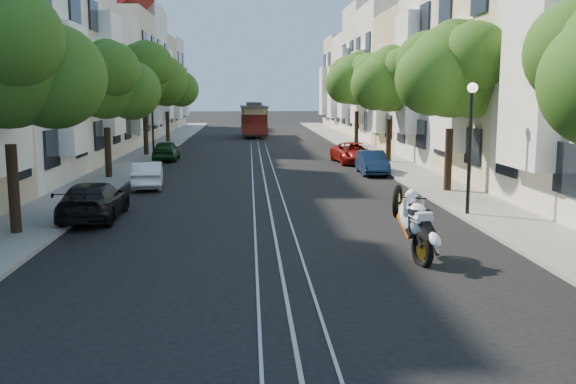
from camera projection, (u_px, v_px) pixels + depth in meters
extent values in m
plane|color=black|center=(259.00, 151.00, 43.96)|extent=(200.00, 200.00, 0.00)
cube|color=gray|center=(364.00, 150.00, 44.38)|extent=(2.50, 80.00, 0.12)
cube|color=gray|center=(153.00, 151.00, 43.51)|extent=(2.50, 80.00, 0.12)
cube|color=gray|center=(251.00, 151.00, 43.92)|extent=(0.06, 80.00, 0.02)
cube|color=gray|center=(259.00, 151.00, 43.96)|extent=(0.06, 80.00, 0.02)
cube|color=gray|center=(267.00, 151.00, 43.99)|extent=(0.06, 80.00, 0.02)
cube|color=tan|center=(259.00, 151.00, 43.96)|extent=(0.08, 80.00, 0.01)
cube|color=white|center=(533.00, 72.00, 20.07)|extent=(0.90, 3.04, 6.05)
cube|color=beige|center=(538.00, 69.00, 28.13)|extent=(7.00, 8.00, 10.00)
cube|color=white|center=(452.00, 87.00, 28.02)|extent=(0.90, 3.04, 5.50)
cube|color=silver|center=(475.00, 56.00, 35.87)|extent=(7.00, 8.00, 12.00)
cube|color=white|center=(408.00, 74.00, 35.79)|extent=(0.90, 3.04, 6.60)
cube|color=#C6B28C|center=(434.00, 85.00, 43.99)|extent=(7.00, 8.00, 9.00)
cube|color=white|center=(379.00, 96.00, 43.87)|extent=(0.90, 3.04, 4.95)
cube|color=white|center=(406.00, 77.00, 51.77)|extent=(7.00, 8.00, 10.50)
cube|color=white|center=(359.00, 87.00, 51.67)|extent=(0.90, 3.04, 5.78)
cube|color=beige|center=(385.00, 74.00, 59.58)|extent=(7.00, 8.00, 11.50)
cube|color=white|center=(344.00, 84.00, 59.49)|extent=(0.90, 3.04, 6.32)
cube|color=silver|center=(369.00, 86.00, 67.63)|extent=(7.00, 8.00, 9.50)
cube|color=white|center=(333.00, 93.00, 67.51)|extent=(0.90, 3.04, 5.23)
cube|color=beige|center=(356.00, 84.00, 75.48)|extent=(7.00, 8.00, 10.00)
cube|color=white|center=(324.00, 91.00, 75.37)|extent=(0.90, 3.04, 5.50)
cube|color=white|center=(71.00, 89.00, 27.05)|extent=(0.90, 3.04, 5.39)
cube|color=beige|center=(38.00, 57.00, 34.45)|extent=(7.00, 8.00, 11.76)
cube|color=white|center=(110.00, 75.00, 34.82)|extent=(0.90, 3.04, 6.47)
cube|color=silver|center=(78.00, 86.00, 42.57)|extent=(7.00, 8.00, 8.82)
cube|color=white|center=(137.00, 97.00, 42.90)|extent=(0.90, 3.04, 4.85)
cube|color=beige|center=(105.00, 78.00, 50.35)|extent=(7.00, 8.00, 10.29)
cube|color=white|center=(154.00, 88.00, 50.70)|extent=(0.90, 3.04, 5.66)
cube|color=silver|center=(124.00, 74.00, 58.16)|extent=(7.00, 8.00, 11.27)
cube|color=white|center=(166.00, 85.00, 58.53)|extent=(0.90, 3.04, 6.20)
cube|color=#C6B28C|center=(139.00, 86.00, 66.20)|extent=(7.00, 8.00, 9.31)
cube|color=white|center=(176.00, 94.00, 66.54)|extent=(0.90, 3.04, 5.12)
cube|color=white|center=(151.00, 85.00, 74.06)|extent=(7.00, 8.00, 9.80)
cube|color=white|center=(184.00, 92.00, 74.40)|extent=(0.90, 3.04, 5.39)
cylinder|color=black|center=(448.00, 160.00, 25.44)|extent=(0.30, 0.30, 2.45)
sphere|color=#234D13|center=(452.00, 71.00, 24.91)|extent=(3.64, 3.64, 3.64)
sphere|color=#234D13|center=(475.00, 82.00, 25.53)|extent=(2.91, 2.91, 2.91)
sphere|color=#234D13|center=(433.00, 78.00, 24.21)|extent=(2.84, 2.84, 2.84)
sphere|color=#234D13|center=(454.00, 47.00, 24.88)|extent=(2.18, 2.18, 2.18)
cylinder|color=black|center=(389.00, 140.00, 36.30)|extent=(0.30, 0.30, 2.38)
sphere|color=#234D13|center=(390.00, 80.00, 35.78)|extent=(3.54, 3.54, 3.54)
sphere|color=#234D13|center=(407.00, 87.00, 36.40)|extent=(2.83, 2.83, 2.83)
sphere|color=#234D13|center=(376.00, 85.00, 35.08)|extent=(2.76, 2.76, 2.76)
sphere|color=#234D13|center=(392.00, 64.00, 35.75)|extent=(2.12, 2.12, 2.12)
cylinder|color=black|center=(356.00, 129.00, 47.14)|extent=(0.30, 0.30, 2.52)
sphere|color=#234D13|center=(357.00, 79.00, 46.59)|extent=(3.74, 3.74, 3.74)
sphere|color=#234D13|center=(371.00, 85.00, 47.21)|extent=(3.00, 3.00, 3.00)
sphere|color=#234D13|center=(346.00, 83.00, 45.89)|extent=(2.92, 2.92, 2.92)
sphere|color=#234D13|center=(359.00, 67.00, 46.56)|extent=(2.25, 2.25, 2.25)
cylinder|color=black|center=(14.00, 189.00, 17.67)|extent=(0.30, 0.30, 2.45)
sphere|color=#234D13|center=(5.00, 61.00, 17.14)|extent=(3.64, 3.64, 3.64)
sphere|color=#234D13|center=(53.00, 77.00, 17.76)|extent=(2.91, 2.91, 2.91)
sphere|color=#234D13|center=(8.00, 27.00, 17.11)|extent=(2.18, 2.18, 2.18)
cylinder|color=black|center=(108.00, 152.00, 29.52)|extent=(0.30, 0.30, 2.27)
sphere|color=#234D13|center=(105.00, 82.00, 29.03)|extent=(3.38, 3.38, 3.38)
sphere|color=#234D13|center=(132.00, 91.00, 29.65)|extent=(2.70, 2.70, 2.70)
sphere|color=#234D13|center=(80.00, 88.00, 28.33)|extent=(2.64, 2.64, 2.64)
sphere|color=#234D13|center=(107.00, 61.00, 29.00)|extent=(2.03, 2.03, 2.03)
cylinder|color=black|center=(146.00, 134.00, 40.35)|extent=(0.30, 0.30, 2.62)
sphere|color=#234D13|center=(144.00, 74.00, 39.78)|extent=(3.90, 3.90, 3.90)
sphere|color=#234D13|center=(163.00, 80.00, 40.40)|extent=(3.12, 3.12, 3.12)
sphere|color=#234D13|center=(126.00, 78.00, 39.08)|extent=(3.04, 3.04, 3.04)
sphere|color=#234D13|center=(145.00, 59.00, 39.75)|extent=(2.34, 2.34, 2.34)
cylinder|color=black|center=(168.00, 127.00, 51.22)|extent=(0.30, 0.30, 2.38)
sphere|color=#234D13|center=(166.00, 84.00, 50.70)|extent=(3.54, 3.54, 3.54)
sphere|color=#234D13|center=(181.00, 89.00, 51.32)|extent=(2.83, 2.83, 2.83)
sphere|color=#234D13|center=(153.00, 88.00, 50.00)|extent=(2.76, 2.76, 2.76)
sphere|color=#234D13|center=(167.00, 72.00, 50.67)|extent=(2.12, 2.12, 2.12)
cylinder|color=black|center=(470.00, 152.00, 20.34)|extent=(0.12, 0.12, 4.00)
sphere|color=#FFF2CC|center=(473.00, 88.00, 20.03)|extent=(0.32, 0.32, 0.32)
cylinder|color=black|center=(153.00, 125.00, 37.34)|extent=(0.12, 0.12, 4.00)
sphere|color=#FFF2CC|center=(152.00, 90.00, 37.03)|extent=(0.32, 0.32, 0.32)
torus|color=black|center=(422.00, 251.00, 14.81)|extent=(0.38, 0.88, 0.87)
torus|color=black|center=(398.00, 201.00, 15.89)|extent=(0.45, 0.84, 0.85)
ellipsoid|color=white|center=(411.00, 218.00, 15.24)|extent=(0.78, 1.27, 1.09)
ellipsoid|color=white|center=(418.00, 213.00, 14.91)|extent=(0.58, 0.74, 0.61)
cube|color=black|center=(428.00, 229.00, 14.54)|extent=(0.38, 0.62, 0.48)
cube|color=silver|center=(419.00, 215.00, 14.90)|extent=(0.53, 0.70, 0.24)
sphere|color=black|center=(411.00, 209.00, 15.24)|extent=(0.30, 0.30, 0.30)
cube|color=black|center=(254.00, 132.00, 58.59)|extent=(2.36, 7.52, 0.28)
cube|color=#52130D|center=(254.00, 120.00, 58.42)|extent=(2.37, 4.73, 2.24)
cube|color=beige|center=(254.00, 111.00, 58.29)|extent=(2.42, 4.77, 0.56)
cube|color=#2D2D30|center=(254.00, 107.00, 58.23)|extent=(2.54, 7.52, 0.17)
cube|color=#2D2D30|center=(254.00, 104.00, 58.20)|extent=(1.42, 4.23, 0.33)
imported|color=#0B1B38|center=(372.00, 163.00, 31.51)|extent=(1.28, 3.51, 1.15)
imported|color=maroon|center=(354.00, 153.00, 36.43)|extent=(2.31, 4.40, 1.18)
imported|color=black|center=(94.00, 201.00, 20.17)|extent=(1.71, 4.14, 1.20)
imported|color=silver|center=(148.00, 175.00, 26.94)|extent=(1.55, 3.51, 1.12)
imported|color=black|center=(166.00, 151.00, 37.85)|extent=(1.45, 3.51, 1.19)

